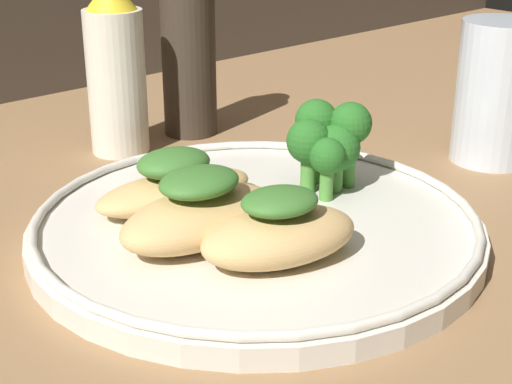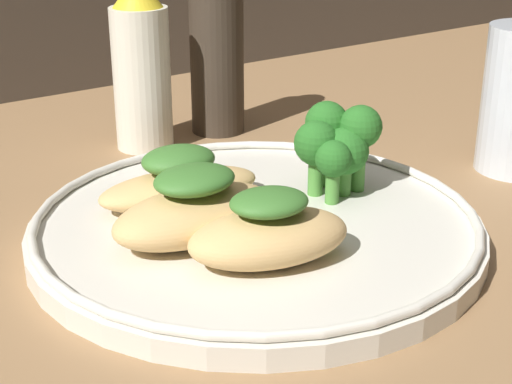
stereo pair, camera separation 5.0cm
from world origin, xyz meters
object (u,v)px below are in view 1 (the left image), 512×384
object	(u,v)px
plate	(256,226)
broccoli_bunch	(328,140)
sauce_bottle	(116,71)
drinking_glass	(497,92)
pepper_grinder	(189,56)

from	to	relation	value
plate	broccoli_bunch	bearing A→B (deg)	4.70
plate	sauce_bottle	distance (cm)	21.77
plate	drinking_glass	xyz separation A→B (cm)	(24.64, -1.66, 4.78)
plate	broccoli_bunch	xyz separation A→B (cm)	(7.25, 0.60, 4.13)
plate	sauce_bottle	bearing A→B (deg)	81.73
plate	broccoli_bunch	distance (cm)	8.36
sauce_bottle	drinking_glass	distance (cm)	31.14
plate	drinking_glass	bearing A→B (deg)	-3.86
broccoli_bunch	drinking_glass	bearing A→B (deg)	-7.39
sauce_bottle	plate	bearing A→B (deg)	-98.27
broccoli_bunch	sauce_bottle	bearing A→B (deg)	101.90
drinking_glass	plate	bearing A→B (deg)	176.14
broccoli_bunch	drinking_glass	size ratio (longest dim) A/B	0.54
broccoli_bunch	sauce_bottle	world-z (taller)	sauce_bottle
pepper_grinder	drinking_glass	distance (cm)	26.46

